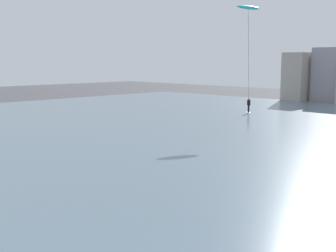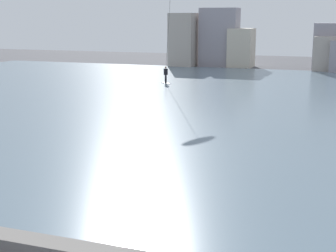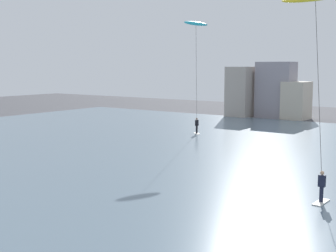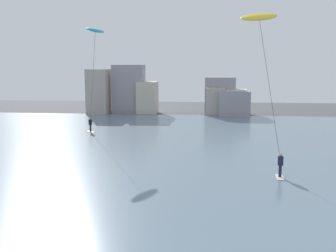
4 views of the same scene
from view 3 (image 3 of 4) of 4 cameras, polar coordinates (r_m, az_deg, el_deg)
water_bay at (r=33.74m, az=12.54°, el=-4.56°), size 84.00×52.00×0.10m
far_shore_buildings at (r=60.95m, az=19.00°, el=3.17°), size 24.59×6.14×7.55m
kitesurfer_cyan at (r=43.57m, az=3.51°, el=10.59°), size 3.26×4.96×11.07m
kitesurfer_yellow at (r=26.29m, az=17.92°, el=13.73°), size 3.54×4.80×11.18m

